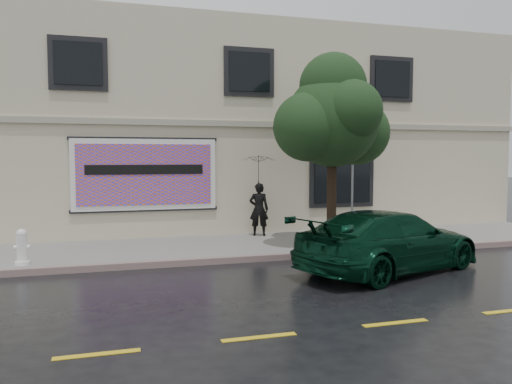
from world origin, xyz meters
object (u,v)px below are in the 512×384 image
object	(u,v)px
street_tree	(332,121)
fire_hydrant	(22,247)
car	(389,241)
pedestrian	(259,209)

from	to	relation	value
street_tree	fire_hydrant	world-z (taller)	street_tree
car	street_tree	distance (m)	3.93
car	pedestrian	bearing A→B (deg)	-1.73
car	fire_hydrant	size ratio (longest dim) A/B	5.88
pedestrian	fire_hydrant	xyz separation A→B (m)	(-6.30, -2.52, -0.42)
pedestrian	fire_hydrant	bearing A→B (deg)	41.09
car	street_tree	size ratio (longest dim) A/B	1.02
pedestrian	fire_hydrant	size ratio (longest dim) A/B	2.01
street_tree	fire_hydrant	xyz separation A→B (m)	(-7.74, -0.38, -2.99)
car	fire_hydrant	xyz separation A→B (m)	(-7.90, 2.33, -0.15)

